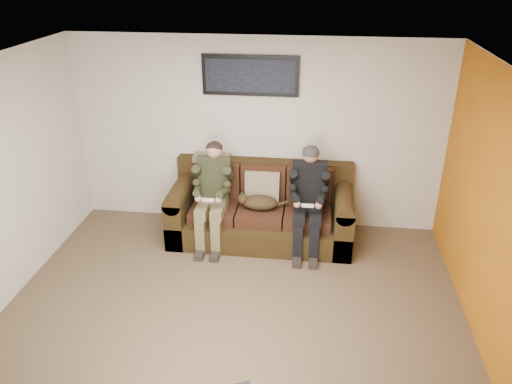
# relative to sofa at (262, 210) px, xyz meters

# --- Properties ---
(floor) EXTENTS (5.00, 5.00, 0.00)m
(floor) POSITION_rel_sofa_xyz_m (-0.12, -1.84, -0.37)
(floor) COLOR brown
(floor) RESTS_ON ground
(ceiling) EXTENTS (5.00, 5.00, 0.00)m
(ceiling) POSITION_rel_sofa_xyz_m (-0.12, -1.84, 2.23)
(ceiling) COLOR silver
(ceiling) RESTS_ON ground
(wall_back) EXTENTS (5.00, 0.00, 5.00)m
(wall_back) POSITION_rel_sofa_xyz_m (-0.12, 0.41, 0.93)
(wall_back) COLOR beige
(wall_back) RESTS_ON ground
(wall_right) EXTENTS (0.00, 4.50, 4.50)m
(wall_right) POSITION_rel_sofa_xyz_m (2.38, -1.84, 0.93)
(wall_right) COLOR beige
(wall_right) RESTS_ON ground
(accent_wall_right) EXTENTS (0.00, 4.50, 4.50)m
(accent_wall_right) POSITION_rel_sofa_xyz_m (2.37, -1.84, 0.93)
(accent_wall_right) COLOR #AF6111
(accent_wall_right) RESTS_ON ground
(sofa) EXTENTS (2.39, 1.03, 0.98)m
(sofa) POSITION_rel_sofa_xyz_m (0.00, 0.00, 0.00)
(sofa) COLOR #30220E
(sofa) RESTS_ON ground
(throw_pillow) EXTENTS (0.46, 0.22, 0.45)m
(throw_pillow) POSITION_rel_sofa_xyz_m (-0.00, 0.04, 0.33)
(throw_pillow) COLOR #806E54
(throw_pillow) RESTS_ON sofa
(throw_blanket) EXTENTS (0.49, 0.24, 0.09)m
(throw_blanket) POSITION_rel_sofa_xyz_m (-0.73, 0.30, 0.61)
(throw_blanket) COLOR gray
(throw_blanket) RESTS_ON sofa
(person_left) EXTENTS (0.51, 0.87, 1.33)m
(person_left) POSITION_rel_sofa_xyz_m (-0.62, -0.20, 0.39)
(person_left) COLOR #6D6644
(person_left) RESTS_ON sofa
(person_right) EXTENTS (0.51, 0.86, 1.34)m
(person_right) POSITION_rel_sofa_xyz_m (0.62, -0.20, 0.39)
(person_right) COLOR black
(person_right) RESTS_ON sofa
(cat) EXTENTS (0.66, 0.26, 0.24)m
(cat) POSITION_rel_sofa_xyz_m (-0.02, -0.17, 0.21)
(cat) COLOR #43321A
(cat) RESTS_ON sofa
(framed_poster) EXTENTS (1.25, 0.05, 0.52)m
(framed_poster) POSITION_rel_sofa_xyz_m (-0.20, 0.38, 1.73)
(framed_poster) COLOR black
(framed_poster) RESTS_ON wall_back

